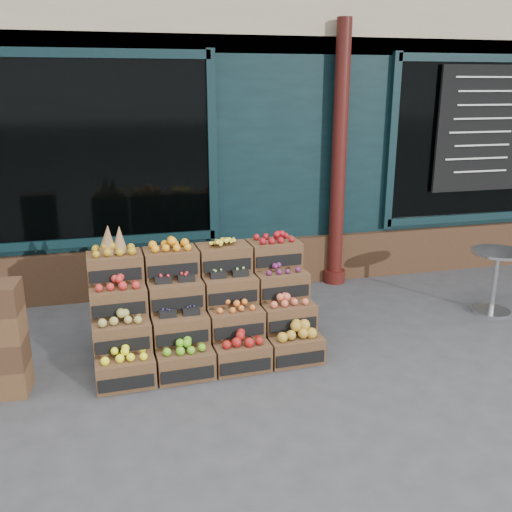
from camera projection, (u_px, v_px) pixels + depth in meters
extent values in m
plane|color=#3B3B3D|center=(296.00, 364.00, 5.23)|extent=(60.00, 60.00, 0.00)
cube|color=black|center=(199.00, 88.00, 9.35)|extent=(12.00, 6.00, 4.80)
cube|color=black|center=(240.00, 167.00, 6.88)|extent=(12.00, 0.12, 3.00)
cube|color=#402919|center=(242.00, 264.00, 7.16)|extent=(12.00, 0.18, 0.60)
cube|color=black|center=(101.00, 151.00, 6.36)|extent=(2.40, 0.06, 2.00)
cube|color=black|center=(477.00, 141.00, 7.52)|extent=(2.40, 0.06, 2.00)
cylinder|color=#41120F|center=(339.00, 158.00, 6.96)|extent=(0.18, 0.18, 3.20)
cube|color=black|center=(482.00, 129.00, 7.40)|extent=(1.30, 0.04, 1.60)
cube|color=brown|center=(125.00, 371.00, 4.86)|extent=(0.50, 0.36, 0.25)
cube|color=black|center=(127.00, 384.00, 4.70)|extent=(0.45, 0.03, 0.11)
cube|color=#FFFD1E|center=(124.00, 353.00, 4.81)|extent=(0.40, 0.27, 0.08)
cube|color=brown|center=(185.00, 363.00, 5.00)|extent=(0.50, 0.36, 0.25)
cube|color=black|center=(189.00, 375.00, 4.84)|extent=(0.45, 0.03, 0.11)
cube|color=#64B81C|center=(184.00, 346.00, 4.95)|extent=(0.40, 0.27, 0.08)
cube|color=brown|center=(241.00, 355.00, 5.14)|extent=(0.50, 0.36, 0.25)
cube|color=black|center=(247.00, 367.00, 4.98)|extent=(0.45, 0.03, 0.11)
cube|color=#9F1814|center=(241.00, 338.00, 5.09)|extent=(0.40, 0.27, 0.09)
cube|color=brown|center=(294.00, 348.00, 5.28)|extent=(0.50, 0.36, 0.25)
cube|color=black|center=(301.00, 359.00, 5.12)|extent=(0.45, 0.03, 0.11)
cube|color=#B68827|center=(295.00, 330.00, 5.22)|extent=(0.40, 0.27, 0.11)
cube|color=brown|center=(122.00, 334.00, 4.98)|extent=(0.50, 0.36, 0.25)
cube|color=black|center=(123.00, 346.00, 4.82)|extent=(0.45, 0.03, 0.11)
cube|color=#A8994A|center=(121.00, 317.00, 4.93)|extent=(0.40, 0.27, 0.08)
cube|color=brown|center=(180.00, 328.00, 5.12)|extent=(0.50, 0.36, 0.25)
cube|color=black|center=(183.00, 338.00, 4.96)|extent=(0.45, 0.03, 0.11)
cube|color=#252146|center=(179.00, 313.00, 5.08)|extent=(0.40, 0.27, 0.03)
cube|color=brown|center=(235.00, 321.00, 5.26)|extent=(0.50, 0.36, 0.25)
cube|color=black|center=(240.00, 331.00, 5.10)|extent=(0.45, 0.03, 0.11)
cube|color=orange|center=(235.00, 305.00, 5.21)|extent=(0.40, 0.27, 0.07)
cube|color=brown|center=(287.00, 315.00, 5.40)|extent=(0.50, 0.36, 0.25)
cube|color=black|center=(294.00, 325.00, 5.24)|extent=(0.45, 0.03, 0.11)
cube|color=#D95E40|center=(288.00, 299.00, 5.35)|extent=(0.40, 0.27, 0.08)
cube|color=brown|center=(118.00, 300.00, 5.10)|extent=(0.50, 0.36, 0.25)
cube|color=black|center=(120.00, 310.00, 4.94)|extent=(0.45, 0.03, 0.11)
cube|color=red|center=(117.00, 282.00, 5.05)|extent=(0.40, 0.27, 0.08)
cube|color=brown|center=(175.00, 294.00, 5.24)|extent=(0.50, 0.36, 0.25)
cube|color=black|center=(179.00, 304.00, 5.08)|extent=(0.45, 0.03, 0.11)
cube|color=red|center=(175.00, 280.00, 5.20)|extent=(0.40, 0.27, 0.03)
cube|color=brown|center=(229.00, 289.00, 5.38)|extent=(0.50, 0.36, 0.25)
cube|color=black|center=(234.00, 298.00, 5.22)|extent=(0.45, 0.03, 0.11)
cube|color=#97BC58|center=(229.00, 275.00, 5.34)|extent=(0.40, 0.27, 0.03)
cube|color=brown|center=(280.00, 283.00, 5.52)|extent=(0.50, 0.36, 0.25)
cube|color=black|center=(287.00, 292.00, 5.36)|extent=(0.45, 0.03, 0.11)
cube|color=#591D49|center=(281.00, 268.00, 5.47)|extent=(0.40, 0.27, 0.06)
cube|color=brown|center=(115.00, 267.00, 5.22)|extent=(0.50, 0.36, 0.25)
cube|color=black|center=(116.00, 275.00, 5.06)|extent=(0.45, 0.03, 0.11)
cube|color=#B2851A|center=(114.00, 250.00, 5.17)|extent=(0.40, 0.27, 0.08)
cube|color=brown|center=(171.00, 262.00, 5.36)|extent=(0.50, 0.36, 0.25)
cube|color=black|center=(174.00, 270.00, 5.20)|extent=(0.45, 0.03, 0.11)
cube|color=orange|center=(170.00, 245.00, 5.31)|extent=(0.40, 0.27, 0.09)
cube|color=brown|center=(224.00, 257.00, 5.50)|extent=(0.50, 0.36, 0.25)
cube|color=black|center=(228.00, 265.00, 5.34)|extent=(0.45, 0.03, 0.11)
cube|color=yellow|center=(223.00, 241.00, 5.45)|extent=(0.40, 0.27, 0.08)
cube|color=brown|center=(274.00, 253.00, 5.64)|extent=(0.50, 0.36, 0.25)
cube|color=black|center=(280.00, 261.00, 5.48)|extent=(0.45, 0.03, 0.11)
cube|color=maroon|center=(274.00, 238.00, 5.59)|extent=(0.40, 0.27, 0.07)
cube|color=#402919|center=(209.00, 349.00, 5.26)|extent=(2.04, 0.41, 0.25)
cube|color=#402919|center=(204.00, 328.00, 5.41)|extent=(2.04, 0.41, 0.49)
cube|color=#402919|center=(199.00, 308.00, 5.57)|extent=(2.04, 0.41, 0.74)
cone|color=olive|center=(108.00, 239.00, 5.13)|extent=(0.17, 0.17, 0.28)
cone|color=olive|center=(119.00, 239.00, 5.20)|extent=(0.15, 0.15, 0.25)
cube|color=brown|center=(0.00, 380.00, 4.72)|extent=(0.50, 0.37, 0.24)
cylinder|color=#AEB1B5|center=(491.00, 311.00, 6.42)|extent=(0.42, 0.42, 0.03)
cylinder|color=#AEB1B5|center=(494.00, 283.00, 6.32)|extent=(0.06, 0.06, 0.69)
cylinder|color=#AEB1B5|center=(498.00, 252.00, 6.22)|extent=(0.57, 0.57, 0.03)
imported|color=#154916|center=(135.00, 204.00, 7.13)|extent=(0.80, 0.58, 2.06)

